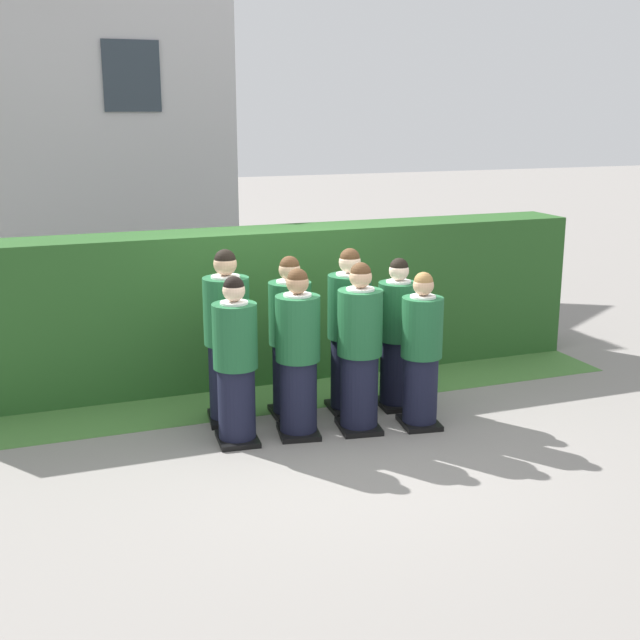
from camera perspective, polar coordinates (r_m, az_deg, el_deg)
The scene contains 12 objects.
ground_plane at distance 8.16m, azimuth 0.71°, elevation -7.63°, with size 60.00×60.00×0.00m, color gray.
student_front_row_0 at distance 7.73m, azimuth -5.74°, elevation -3.05°, with size 0.41×0.48×1.58m.
student_front_row_1 at distance 7.86m, azimuth -1.51°, elevation -2.54°, with size 0.45×0.54×1.61m.
student_front_row_2 at distance 7.99m, azimuth 2.71°, elevation -2.16°, with size 0.45×0.52×1.65m.
student_front_row_3 at distance 8.16m, azimuth 6.89°, elevation -2.31°, with size 0.42×0.51×1.53m.
student_rear_row_0 at distance 8.25m, azimuth -6.31°, elevation -1.40°, with size 0.47×0.57×1.73m.
student_rear_row_1 at distance 8.37m, azimuth -2.04°, elevation -1.43°, with size 0.43×0.53×1.64m.
student_rear_row_2 at distance 8.50m, azimuth 1.99°, elevation -1.00°, with size 0.44×0.55×1.69m.
student_rear_row_3 at distance 8.66m, azimuth 5.27°, elevation -1.16°, with size 0.41×0.51×1.57m.
hedge at distance 9.63m, azimuth -3.45°, elevation 1.12°, with size 7.49×0.70×1.72m.
school_building_main at distance 15.94m, azimuth -18.97°, elevation 16.44°, with size 6.56×4.10×7.54m.
lawn_strip at distance 9.14m, azimuth -1.86°, elevation -5.17°, with size 7.49×0.90×0.01m, color #477A38.
Camera 1 is at (-2.79, -7.04, 3.03)m, focal length 47.16 mm.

